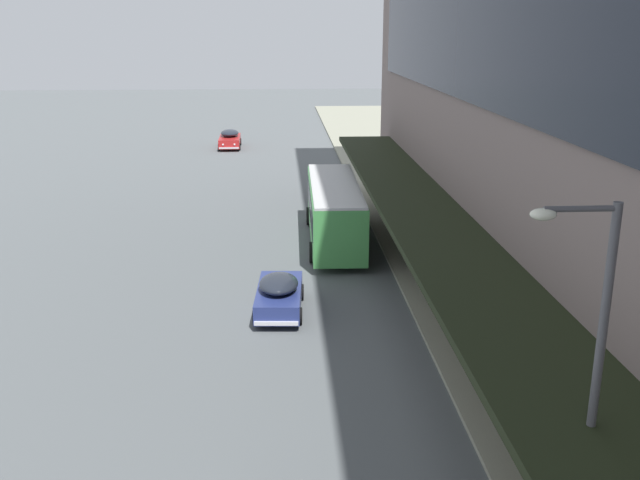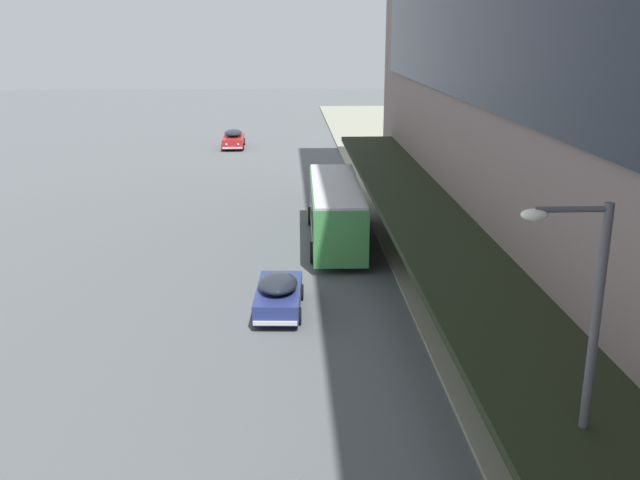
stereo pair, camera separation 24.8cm
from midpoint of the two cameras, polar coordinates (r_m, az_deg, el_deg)
transit_bus_kerbside_front at (r=36.06m, az=1.45°, el=2.52°), size 2.84×10.38×3.11m
sedan_oncoming_front at (r=66.09m, az=-6.83°, el=8.04°), size 2.06×4.93×1.64m
sedan_lead_mid at (r=27.60m, az=-3.08°, el=-4.30°), size 2.00×4.32×1.51m
street_lamp at (r=13.27m, az=20.48°, el=-11.28°), size 1.50×0.28×7.81m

